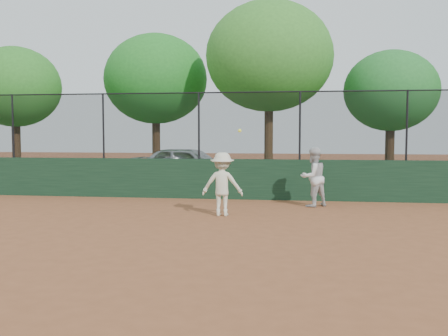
# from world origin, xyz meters

# --- Properties ---
(ground) EXTENTS (80.00, 80.00, 0.00)m
(ground) POSITION_xyz_m (0.00, 0.00, 0.00)
(ground) COLOR brown
(ground) RESTS_ON ground
(back_wall) EXTENTS (26.00, 0.20, 1.20)m
(back_wall) POSITION_xyz_m (0.00, 6.00, 0.60)
(back_wall) COLOR #183520
(back_wall) RESTS_ON ground
(grass_strip) EXTENTS (36.00, 12.00, 0.01)m
(grass_strip) POSITION_xyz_m (0.00, 12.00, 0.00)
(grass_strip) COLOR #264816
(grass_strip) RESTS_ON ground
(parked_car) EXTENTS (4.60, 2.49, 1.48)m
(parked_car) POSITION_xyz_m (-1.58, 9.62, 0.74)
(parked_car) COLOR silver
(parked_car) RESTS_ON ground
(player_second) EXTENTS (0.98, 0.94, 1.59)m
(player_second) POSITION_xyz_m (2.86, 4.78, 0.80)
(player_second) COLOR silver
(player_second) RESTS_ON ground
(player_main) EXTENTS (0.99, 0.68, 2.07)m
(player_main) POSITION_xyz_m (0.65, 2.97, 0.76)
(player_main) COLOR beige
(player_main) RESTS_ON ground
(fence_assembly) EXTENTS (26.00, 0.06, 2.00)m
(fence_assembly) POSITION_xyz_m (-0.03, 6.00, 2.24)
(fence_assembly) COLOR black
(fence_assembly) RESTS_ON back_wall
(tree_0) EXTENTS (3.87, 3.51, 5.58)m
(tree_0) POSITION_xyz_m (-9.26, 10.82, 3.89)
(tree_0) COLOR #442A18
(tree_0) RESTS_ON ground
(tree_1) EXTENTS (4.67, 4.25, 6.43)m
(tree_1) POSITION_xyz_m (-3.88, 13.25, 4.40)
(tree_1) COLOR #402816
(tree_1) RESTS_ON ground
(tree_2) EXTENTS (5.11, 4.64, 7.24)m
(tree_2) POSITION_xyz_m (1.31, 11.47, 5.02)
(tree_2) COLOR #49301A
(tree_2) RESTS_ON ground
(tree_3) EXTENTS (3.69, 3.36, 5.24)m
(tree_3) POSITION_xyz_m (6.10, 11.80, 3.63)
(tree_3) COLOR #3A2413
(tree_3) RESTS_ON ground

